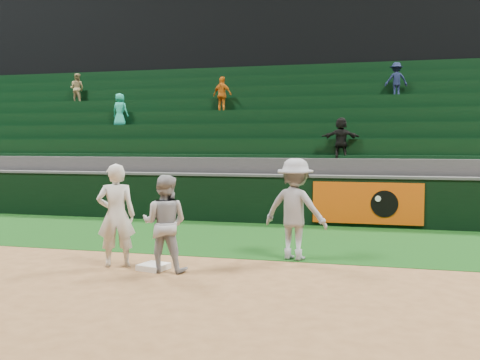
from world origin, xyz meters
name	(u,v)px	position (x,y,z in m)	size (l,w,h in m)	color
ground	(174,268)	(0.00, 0.00, 0.00)	(70.00, 70.00, 0.00)	brown
foul_grass	(224,237)	(0.00, 3.00, 0.00)	(36.00, 4.20, 0.01)	#0C330D
upper_deck	(308,59)	(0.00, 17.45, 6.00)	(40.00, 12.00, 12.00)	black
first_base	(154,267)	(-0.28, -0.19, 0.05)	(0.41, 0.41, 0.09)	white
first_baseman	(116,215)	(-0.96, -0.14, 0.85)	(0.62, 0.41, 1.71)	silver
baserunner	(165,223)	(-0.06, -0.25, 0.77)	(0.75, 0.58, 1.54)	#9B9DA5
base_coach	(295,209)	(1.83, 1.11, 0.89)	(1.14, 0.66, 1.77)	gray
field_wall	(249,198)	(0.03, 5.20, 0.63)	(36.00, 0.45, 1.25)	black
stadium_seating	(275,154)	(0.00, 8.97, 1.70)	(36.00, 5.95, 4.85)	#333335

